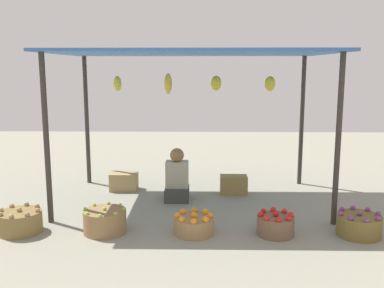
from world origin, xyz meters
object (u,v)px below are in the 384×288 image
(vendor_person, at_px, (177,180))
(wooden_crate_stacked_rear, at_px, (234,185))
(basket_purple_onions, at_px, (359,225))
(basket_potatoes, at_px, (20,222))
(wooden_crate_near_vendor, at_px, (124,181))
(basket_red_tomatoes, at_px, (275,225))
(basket_oranges, at_px, (194,225))
(basket_limes, at_px, (105,221))

(vendor_person, xyz_separation_m, wooden_crate_stacked_rear, (0.88, 0.30, -0.15))
(basket_purple_onions, relative_size, wooden_crate_stacked_rear, 1.23)
(basket_potatoes, relative_size, wooden_crate_near_vendor, 1.20)
(basket_red_tomatoes, bearing_deg, basket_oranges, 178.62)
(vendor_person, height_order, basket_purple_onions, vendor_person)
(basket_limes, height_order, basket_oranges, basket_limes)
(basket_purple_onions, height_order, wooden_crate_near_vendor, basket_purple_onions)
(basket_red_tomatoes, height_order, basket_purple_onions, basket_purple_onions)
(basket_limes, distance_m, basket_purple_onions, 3.03)
(basket_limes, relative_size, basket_oranges, 1.07)
(vendor_person, distance_m, basket_potatoes, 2.29)
(basket_limes, xyz_separation_m, wooden_crate_stacked_rear, (1.68, 1.65, 0.01))
(basket_potatoes, distance_m, basket_red_tomatoes, 3.07)
(basket_potatoes, distance_m, wooden_crate_near_vendor, 2.08)
(vendor_person, distance_m, basket_purple_onions, 2.64)
(wooden_crate_near_vendor, relative_size, wooden_crate_stacked_rear, 1.03)
(vendor_person, xyz_separation_m, wooden_crate_near_vendor, (-0.89, 0.48, -0.16))
(vendor_person, xyz_separation_m, basket_potatoes, (-1.82, -1.38, -0.16))
(basket_potatoes, height_order, basket_oranges, basket_potatoes)
(wooden_crate_stacked_rear, bearing_deg, basket_limes, -135.38)
(vendor_person, bearing_deg, basket_limes, -120.48)
(basket_limes, bearing_deg, wooden_crate_near_vendor, 92.84)
(basket_oranges, xyz_separation_m, basket_red_tomatoes, (0.97, -0.02, 0.01))
(basket_limes, relative_size, wooden_crate_near_vendor, 1.19)
(vendor_person, bearing_deg, basket_potatoes, -142.85)
(basket_oranges, bearing_deg, vendor_person, 101.34)
(basket_potatoes, bearing_deg, basket_red_tomatoes, -0.37)
(basket_purple_onions, bearing_deg, basket_oranges, 179.30)
(basket_potatoes, bearing_deg, basket_limes, 1.29)
(basket_limes, bearing_deg, vendor_person, 59.52)
(vendor_person, relative_size, basket_red_tomatoes, 1.76)
(basket_purple_onions, bearing_deg, wooden_crate_stacked_rear, 128.56)
(vendor_person, relative_size, basket_potatoes, 1.51)
(basket_potatoes, relative_size, wooden_crate_stacked_rear, 1.24)
(basket_red_tomatoes, bearing_deg, wooden_crate_near_vendor, 138.68)
(basket_red_tomatoes, distance_m, basket_purple_onions, 0.98)
(basket_oranges, bearing_deg, wooden_crate_near_vendor, 122.17)
(basket_red_tomatoes, xyz_separation_m, wooden_crate_near_vendor, (-2.14, 1.88, 0.02))
(basket_purple_onions, bearing_deg, basket_red_tomatoes, 179.97)
(vendor_person, bearing_deg, wooden_crate_near_vendor, 151.82)
(vendor_person, relative_size, basket_oranges, 1.62)
(wooden_crate_stacked_rear, bearing_deg, basket_potatoes, -148.16)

